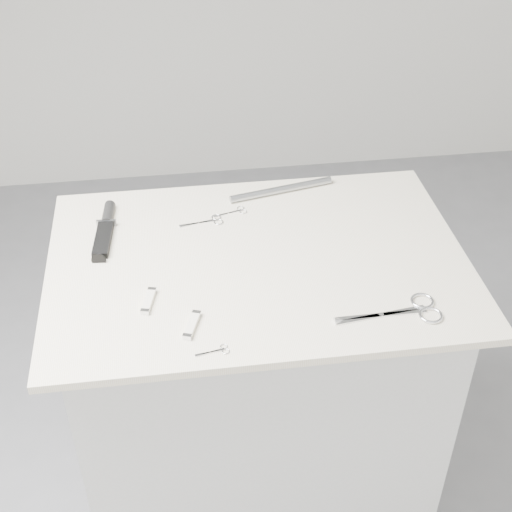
{
  "coord_description": "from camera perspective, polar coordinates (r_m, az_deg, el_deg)",
  "views": [
    {
      "loc": [
        -0.19,
        -1.35,
        1.95
      ],
      "look_at": [
        -0.0,
        0.01,
        0.92
      ],
      "focal_mm": 50.0,
      "sensor_mm": 36.0,
      "label": 1
    }
  ],
  "objects": [
    {
      "name": "plinth",
      "position": [
        2.03,
        0.12,
        -10.8
      ],
      "size": [
        0.9,
        0.6,
        0.9
      ],
      "primitive_type": "cube",
      "color": "silver",
      "rests_on": "ground"
    },
    {
      "name": "pocket_knife_a",
      "position": [
        1.52,
        -5.14,
        -5.53
      ],
      "size": [
        0.04,
        0.09,
        0.01
      ],
      "rotation": [
        0.0,
        0.0,
        1.23
      ],
      "color": "white",
      "rests_on": "display_board"
    },
    {
      "name": "large_shears",
      "position": [
        1.59,
        12.25,
        -4.28
      ],
      "size": [
        0.23,
        0.1,
        0.01
      ],
      "rotation": [
        0.0,
        0.0,
        0.06
      ],
      "color": "silver",
      "rests_on": "display_board"
    },
    {
      "name": "metal_rail",
      "position": [
        1.95,
        2.04,
        5.34
      ],
      "size": [
        0.29,
        0.08,
        0.02
      ],
      "primitive_type": "cylinder",
      "rotation": [
        0.0,
        1.57,
        0.22
      ],
      "color": "gray",
      "rests_on": "display_board"
    },
    {
      "name": "sheathed_knife",
      "position": [
        1.84,
        -11.95,
        2.26
      ],
      "size": [
        0.06,
        0.23,
        0.03
      ],
      "rotation": [
        0.0,
        0.0,
        1.49
      ],
      "color": "black",
      "rests_on": "display_board"
    },
    {
      "name": "display_board",
      "position": [
        1.71,
        0.14,
        -0.42
      ],
      "size": [
        1.0,
        0.7,
        0.02
      ],
      "primitive_type": "cube",
      "color": "beige",
      "rests_on": "plinth"
    },
    {
      "name": "tiny_scissors",
      "position": [
        1.47,
        -3.16,
        -7.59
      ],
      "size": [
        0.07,
        0.03,
        0.0
      ],
      "rotation": [
        0.0,
        0.0,
        0.18
      ],
      "color": "silver",
      "rests_on": "display_board"
    },
    {
      "name": "ground",
      "position": [
        2.38,
        0.1,
        -18.17
      ],
      "size": [
        4.0,
        4.0,
        0.01
      ],
      "primitive_type": "cube",
      "color": "slate",
      "rests_on": "ground"
    },
    {
      "name": "embroidery_scissors_b",
      "position": [
        1.87,
        -1.7,
        3.56
      ],
      "size": [
        0.09,
        0.05,
        0.0
      ],
      "rotation": [
        0.0,
        0.0,
        0.28
      ],
      "color": "silver",
      "rests_on": "display_board"
    },
    {
      "name": "pocket_knife_b",
      "position": [
        1.59,
        -8.59,
        -3.58
      ],
      "size": [
        0.04,
        0.09,
        0.01
      ],
      "rotation": [
        0.0,
        0.0,
        1.33
      ],
      "color": "white",
      "rests_on": "display_board"
    },
    {
      "name": "embroidery_scissors_a",
      "position": [
        1.84,
        -3.79,
        2.8
      ],
      "size": [
        0.11,
        0.05,
        0.0
      ],
      "rotation": [
        0.0,
        0.0,
        0.17
      ],
      "color": "silver",
      "rests_on": "display_board"
    }
  ]
}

